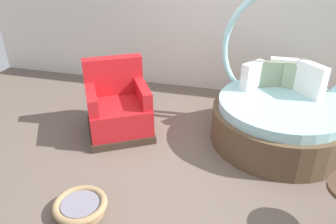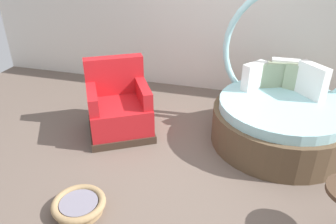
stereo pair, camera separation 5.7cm
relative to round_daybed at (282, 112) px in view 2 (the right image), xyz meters
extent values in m
cube|color=#66564C|center=(-1.05, -0.82, -0.40)|extent=(8.00, 8.00, 0.02)
cube|color=silver|center=(-1.05, 1.37, 1.06)|extent=(8.00, 0.12, 2.90)
cylinder|color=brown|center=(0.00, -0.07, -0.16)|extent=(1.67, 1.67, 0.45)
cylinder|color=#9ED1D6|center=(0.00, -0.07, 0.12)|extent=(1.53, 1.53, 0.12)
torus|color=#9ED1D6|center=(0.00, 0.39, 0.65)|extent=(1.66, 0.08, 1.66)
cube|color=white|center=(0.29, 0.19, 0.38)|extent=(0.36, 0.38, 0.40)
cube|color=#93A37F|center=(0.15, 0.34, 0.35)|extent=(0.35, 0.23, 0.33)
cube|color=white|center=(-0.01, 0.45, 0.36)|extent=(0.36, 0.13, 0.35)
cube|color=#93A37F|center=(-0.16, 0.36, 0.34)|extent=(0.35, 0.23, 0.32)
cube|color=white|center=(-0.39, 0.23, 0.35)|extent=(0.30, 0.34, 0.34)
cube|color=#38281E|center=(-2.00, -0.39, -0.34)|extent=(1.09, 1.09, 0.10)
cube|color=red|center=(-2.00, -0.39, -0.12)|extent=(1.04, 1.04, 0.34)
cube|color=red|center=(-2.16, -0.13, 0.30)|extent=(0.74, 0.52, 0.50)
cube|color=red|center=(-2.28, -0.56, 0.16)|extent=(0.45, 0.65, 0.22)
cube|color=red|center=(-1.73, -0.23, 0.16)|extent=(0.45, 0.65, 0.22)
cylinder|color=#9E7F56|center=(-1.82, -1.82, -0.36)|extent=(0.44, 0.44, 0.06)
torus|color=#9E7F56|center=(-1.82, -1.82, -0.29)|extent=(0.51, 0.51, 0.07)
cylinder|color=gray|center=(-1.82, -1.82, -0.30)|extent=(0.36, 0.36, 0.05)
camera|label=1|loc=(-0.44, -3.80, 1.93)|focal=34.92mm
camera|label=2|loc=(-0.39, -3.79, 1.93)|focal=34.92mm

